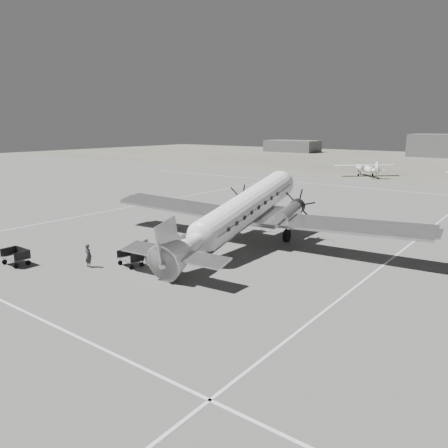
{
  "coord_description": "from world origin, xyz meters",
  "views": [
    {
      "loc": [
        20.3,
        -24.15,
        9.1
      ],
      "look_at": [
        1.86,
        0.16,
        2.2
      ],
      "focal_mm": 35.0,
      "sensor_mm": 36.0,
      "label": 1
    }
  ],
  "objects": [
    {
      "name": "ground_crew",
      "position": [
        -3.34,
        -7.7,
        0.78
      ],
      "size": [
        0.58,
        0.39,
        1.55
      ],
      "primitive_type": "imported",
      "rotation": [
        0.0,
        0.0,
        3.18
      ],
      "color": "#2E2E2E",
      "rests_on": "ground"
    },
    {
      "name": "taxi_line_left",
      "position": [
        -18.0,
        10.0,
        0.01
      ],
      "size": [
        0.15,
        60.0,
        0.01
      ],
      "primitive_type": "cube",
      "color": "silver",
      "rests_on": "ground"
    },
    {
      "name": "baggage_cart_far",
      "position": [
        -7.63,
        -10.34,
        0.54
      ],
      "size": [
        1.91,
        1.36,
        1.08
      ],
      "primitive_type": null,
      "rotation": [
        0.0,
        0.0,
        0.01
      ],
      "color": "#555555",
      "rests_on": "ground"
    },
    {
      "name": "dc3_airliner",
      "position": [
        1.86,
        2.16,
        2.58
      ],
      "size": [
        28.73,
        21.24,
        5.16
      ],
      "primitive_type": null,
      "rotation": [
        0.0,
        0.0,
        0.09
      ],
      "color": "silver",
      "rests_on": "ground"
    },
    {
      "name": "shed_secondary",
      "position": [
        -55.0,
        115.0,
        2.0
      ],
      "size": [
        18.0,
        10.0,
        4.0
      ],
      "primitive_type": "cube",
      "color": "#555555",
      "rests_on": "ground"
    },
    {
      "name": "passenger",
      "position": [
        -0.37,
        -2.51,
        0.83
      ],
      "size": [
        0.65,
        0.89,
        1.67
      ],
      "primitive_type": "imported",
      "rotation": [
        0.0,
        0.0,
        1.42
      ],
      "color": "#BABAB8",
      "rests_on": "ground"
    },
    {
      "name": "taxi_line_near",
      "position": [
        0.0,
        -14.0,
        0.01
      ],
      "size": [
        60.0,
        0.15,
        0.01
      ],
      "primitive_type": "cube",
      "color": "silver",
      "rests_on": "ground"
    },
    {
      "name": "light_plane_left",
      "position": [
        -7.31,
        55.41,
        1.16
      ],
      "size": [
        14.38,
        14.26,
        2.32
      ],
      "primitive_type": null,
      "rotation": [
        0.0,
        0.0,
        0.74
      ],
      "color": "white",
      "rests_on": "ground"
    },
    {
      "name": "taxi_line_horizon",
      "position": [
        0.0,
        40.0,
        0.01
      ],
      "size": [
        90.0,
        0.15,
        0.01
      ],
      "primitive_type": "cube",
      "color": "silver",
      "rests_on": "ground"
    },
    {
      "name": "baggage_cart_near",
      "position": [
        -1.34,
        -5.87,
        0.49
      ],
      "size": [
        1.91,
        1.47,
        0.99
      ],
      "primitive_type": null,
      "rotation": [
        0.0,
        0.0,
        -0.14
      ],
      "color": "#555555",
      "rests_on": "ground"
    },
    {
      "name": "taxi_line_right",
      "position": [
        12.0,
        0.0,
        0.01
      ],
      "size": [
        0.15,
        80.0,
        0.01
      ],
      "primitive_type": "cube",
      "color": "silver",
      "rests_on": "ground"
    },
    {
      "name": "ramp_agent",
      "position": [
        -0.91,
        -4.81,
        0.87
      ],
      "size": [
        0.75,
        0.91,
        1.74
      ],
      "primitive_type": "imported",
      "rotation": [
        0.0,
        0.0,
        1.68
      ],
      "color": "#B0B0AE",
      "rests_on": "ground"
    },
    {
      "name": "ground",
      "position": [
        0.0,
        0.0,
        0.0
      ],
      "size": [
        260.0,
        260.0,
        0.0
      ],
      "primitive_type": "plane",
      "color": "slate",
      "rests_on": "ground"
    }
  ]
}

